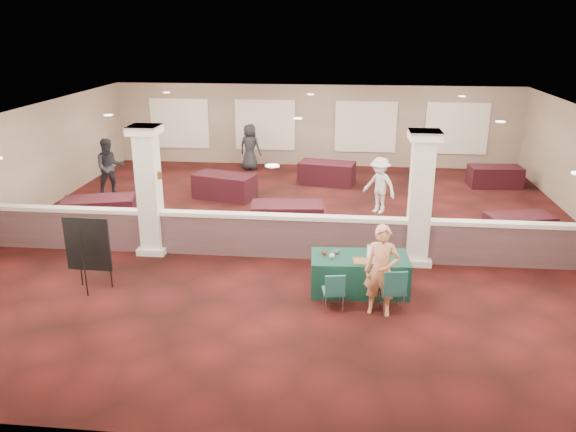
# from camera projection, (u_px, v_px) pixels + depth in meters

# --- Properties ---
(ground) EXTENTS (16.00, 16.00, 0.00)m
(ground) POSITION_uv_depth(u_px,v_px,m) (297.00, 235.00, 15.28)
(ground) COLOR #411110
(ground) RESTS_ON ground
(wall_back) EXTENTS (16.00, 0.04, 3.20)m
(wall_back) POSITION_uv_depth(u_px,v_px,m) (315.00, 126.00, 22.28)
(wall_back) COLOR #806759
(wall_back) RESTS_ON ground
(wall_front) EXTENTS (16.00, 0.04, 3.20)m
(wall_front) POSITION_uv_depth(u_px,v_px,m) (244.00, 341.00, 7.24)
(wall_front) COLOR #806759
(wall_front) RESTS_ON ground
(wall_left) EXTENTS (0.04, 16.00, 3.20)m
(wall_left) POSITION_uv_depth(u_px,v_px,m) (10.00, 171.00, 15.54)
(wall_left) COLOR #806759
(wall_left) RESTS_ON ground
(ceiling) EXTENTS (16.00, 16.00, 0.02)m
(ceiling) POSITION_uv_depth(u_px,v_px,m) (298.00, 118.00, 14.24)
(ceiling) COLOR white
(ceiling) RESTS_ON wall_back
(partition_wall) EXTENTS (15.60, 0.28, 1.10)m
(partition_wall) POSITION_uv_depth(u_px,v_px,m) (292.00, 236.00, 13.69)
(partition_wall) COLOR #4E3536
(partition_wall) RESTS_ON ground
(column_left) EXTENTS (0.72, 0.72, 3.20)m
(column_left) POSITION_uv_depth(u_px,v_px,m) (149.00, 189.00, 13.68)
(column_left) COLOR white
(column_left) RESTS_ON ground
(column_right) EXTENTS (0.72, 0.72, 3.20)m
(column_right) POSITION_uv_depth(u_px,v_px,m) (420.00, 197.00, 13.05)
(column_right) COLOR white
(column_right) RESTS_ON ground
(sconce_left) EXTENTS (0.12, 0.12, 0.18)m
(sconce_left) POSITION_uv_depth(u_px,v_px,m) (137.00, 175.00, 13.59)
(sconce_left) COLOR brown
(sconce_left) RESTS_ON column_left
(sconce_right) EXTENTS (0.12, 0.12, 0.18)m
(sconce_right) POSITION_uv_depth(u_px,v_px,m) (159.00, 175.00, 13.53)
(sconce_right) COLOR brown
(sconce_right) RESTS_ON column_left
(near_table) EXTENTS (2.12, 1.15, 0.79)m
(near_table) POSITION_uv_depth(u_px,v_px,m) (359.00, 274.00, 12.02)
(near_table) COLOR #0D332B
(near_table) RESTS_ON ground
(conf_chair_main) EXTENTS (0.56, 0.57, 0.95)m
(conf_chair_main) POSITION_uv_depth(u_px,v_px,m) (393.00, 287.00, 11.02)
(conf_chair_main) COLOR #1F5C58
(conf_chair_main) RESTS_ON ground
(conf_chair_side) EXTENTS (0.49, 0.49, 0.83)m
(conf_chair_side) POSITION_uv_depth(u_px,v_px,m) (334.00, 289.00, 11.11)
(conf_chair_side) COLOR #1F5C58
(conf_chair_side) RESTS_ON ground
(easel_board) EXTENTS (0.98, 0.50, 1.67)m
(easel_board) POSITION_uv_depth(u_px,v_px,m) (88.00, 245.00, 11.80)
(easel_board) COLOR black
(easel_board) RESTS_ON ground
(woman) EXTENTS (0.72, 0.54, 1.85)m
(woman) POSITION_uv_depth(u_px,v_px,m) (382.00, 271.00, 10.91)
(woman) COLOR #E78F64
(woman) RESTS_ON ground
(far_table_front_left) EXTENTS (2.14, 1.47, 0.79)m
(far_table_front_left) POSITION_uv_depth(u_px,v_px,m) (100.00, 211.00, 15.99)
(far_table_front_left) COLOR black
(far_table_front_left) RESTS_ON ground
(far_table_front_center) EXTENTS (2.05, 1.16, 0.80)m
(far_table_front_center) POSITION_uv_depth(u_px,v_px,m) (287.00, 217.00, 15.46)
(far_table_front_center) COLOR black
(far_table_front_center) RESTS_ON ground
(far_table_front_right) EXTENTS (1.85, 1.23, 0.69)m
(far_table_front_right) POSITION_uv_depth(u_px,v_px,m) (519.00, 227.00, 14.88)
(far_table_front_right) COLOR black
(far_table_front_right) RESTS_ON ground
(far_table_back_left) EXTENTS (2.15, 1.50, 0.79)m
(far_table_back_left) POSITION_uv_depth(u_px,v_px,m) (224.00, 186.00, 18.42)
(far_table_back_left) COLOR black
(far_table_back_left) RESTS_ON ground
(far_table_back_center) EXTENTS (2.08, 1.32, 0.78)m
(far_table_back_center) POSITION_uv_depth(u_px,v_px,m) (327.00, 173.00, 20.04)
(far_table_back_center) COLOR black
(far_table_back_center) RESTS_ON ground
(far_table_back_right) EXTENTS (1.83, 1.00, 0.72)m
(far_table_back_right) POSITION_uv_depth(u_px,v_px,m) (495.00, 176.00, 19.71)
(far_table_back_right) COLOR black
(far_table_back_right) RESTS_ON ground
(attendee_a) EXTENTS (1.05, 0.90, 1.91)m
(attendee_a) POSITION_uv_depth(u_px,v_px,m) (110.00, 167.00, 18.52)
(attendee_a) COLOR black
(attendee_a) RESTS_ON ground
(attendee_b) EXTENTS (1.17, 1.06, 1.71)m
(attendee_b) POSITION_uv_depth(u_px,v_px,m) (380.00, 185.00, 16.85)
(attendee_b) COLOR silver
(attendee_b) RESTS_ON ground
(attendee_c) EXTENTS (0.85, 1.09, 1.68)m
(attendee_c) POSITION_uv_depth(u_px,v_px,m) (419.00, 168.00, 18.98)
(attendee_c) COLOR black
(attendee_c) RESTS_ON ground
(attendee_d) EXTENTS (0.99, 0.73, 1.79)m
(attendee_d) POSITION_uv_depth(u_px,v_px,m) (250.00, 147.00, 21.81)
(attendee_d) COLOR black
(attendee_d) RESTS_ON ground
(laptop_base) EXTENTS (0.37, 0.27, 0.02)m
(laptop_base) POSITION_uv_depth(u_px,v_px,m) (376.00, 258.00, 11.82)
(laptop_base) COLOR silver
(laptop_base) RESTS_ON near_table
(laptop_screen) EXTENTS (0.36, 0.03, 0.24)m
(laptop_screen) POSITION_uv_depth(u_px,v_px,m) (375.00, 250.00, 11.90)
(laptop_screen) COLOR silver
(laptop_screen) RESTS_ON near_table
(screen_glow) EXTENTS (0.32, 0.02, 0.21)m
(screen_glow) POSITION_uv_depth(u_px,v_px,m) (375.00, 251.00, 11.89)
(screen_glow) COLOR #D0DFFA
(screen_glow) RESTS_ON near_table
(knitting) EXTENTS (0.45, 0.35, 0.03)m
(knitting) POSITION_uv_depth(u_px,v_px,m) (364.00, 261.00, 11.62)
(knitting) COLOR #B9651D
(knitting) RESTS_ON near_table
(yarn_cream) EXTENTS (0.12, 0.12, 0.12)m
(yarn_cream) POSITION_uv_depth(u_px,v_px,m) (332.00, 256.00, 11.79)
(yarn_cream) COLOR beige
(yarn_cream) RESTS_ON near_table
(yarn_red) EXTENTS (0.11, 0.11, 0.11)m
(yarn_red) POSITION_uv_depth(u_px,v_px,m) (324.00, 253.00, 11.95)
(yarn_red) COLOR maroon
(yarn_red) RESTS_ON near_table
(yarn_grey) EXTENTS (0.11, 0.11, 0.11)m
(yarn_grey) POSITION_uv_depth(u_px,v_px,m) (337.00, 252.00, 12.01)
(yarn_grey) COLOR #4F4F54
(yarn_grey) RESTS_ON near_table
(scissors) EXTENTS (0.13, 0.04, 0.01)m
(scissors) POSITION_uv_depth(u_px,v_px,m) (395.00, 263.00, 11.57)
(scissors) COLOR red
(scissors) RESTS_ON near_table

